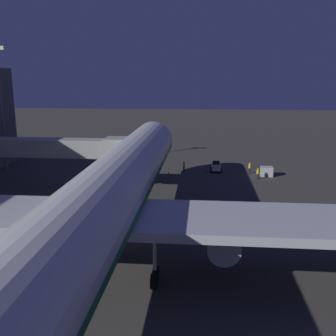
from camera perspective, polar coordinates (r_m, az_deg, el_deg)
The scene contains 11 objects.
ground_plane at distance 41.66m, azimuth -5.87°, elevation -8.88°, with size 320.00×320.00×0.00m, color #383533.
airliner_at_gate at distance 31.74m, azimuth -9.07°, elevation -4.75°, with size 56.82×66.74×19.08m.
jet_bridge at distance 55.74m, azimuth -14.38°, elevation 2.85°, with size 20.09×3.40×7.54m.
apron_floodlight_mast at distance 69.91m, azimuth -23.46°, elevation 8.94°, with size 2.90×0.50×20.52m.
baggage_tug_lead at distance 66.28m, azimuth 7.08°, elevation 0.16°, with size 1.86×2.76×1.95m.
baggage_container_near_belt at distance 64.67m, azimuth 14.34°, elevation -0.49°, with size 1.86×1.52×1.56m, color #B7BABF.
ground_crew_near_nose_gear at distance 66.16m, azimuth 2.36°, elevation 0.36°, with size 0.40×0.40×1.70m.
ground_crew_by_belt_loader at distance 62.44m, azimuth 13.11°, elevation -0.73°, with size 0.40×0.40×1.75m.
ground_crew_walking_aft at distance 65.85m, azimuth 11.96°, elevation 0.08°, with size 0.40×0.40×1.83m.
traffic_cone_nose_port at distance 63.59m, azimuth 0.09°, elevation -0.77°, with size 0.36×0.36×0.55m, color orange.
traffic_cone_nose_starboard at distance 64.11m, azimuth -3.83°, elevation -0.68°, with size 0.36×0.36×0.55m, color orange.
Camera 1 is at (-7.65, 37.87, 15.60)m, focal length 41.31 mm.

